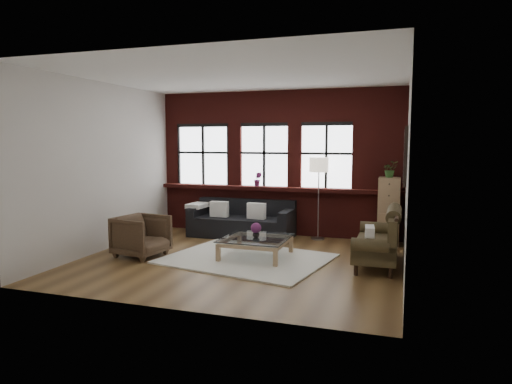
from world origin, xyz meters
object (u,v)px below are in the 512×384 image
(coffee_table, at_px, (256,248))
(drawer_chest, at_px, (389,211))
(armchair, at_px, (141,236))
(vintage_settee, at_px, (377,237))
(dark_sofa, at_px, (241,218))
(floor_lamp, at_px, (318,195))
(vase, at_px, (256,234))

(coffee_table, relative_size, drawer_chest, 0.84)
(drawer_chest, bearing_deg, armchair, -150.96)
(vintage_settee, height_order, drawer_chest, drawer_chest)
(vintage_settee, bearing_deg, dark_sofa, 153.85)
(vintage_settee, xyz_separation_m, coffee_table, (-2.08, -0.23, -0.28))
(drawer_chest, xyz_separation_m, floor_lamp, (-1.44, 0.08, 0.26))
(vase, distance_m, floor_lamp, 2.12)
(armchair, relative_size, floor_lamp, 0.44)
(armchair, distance_m, drawer_chest, 4.86)
(drawer_chest, bearing_deg, dark_sofa, -177.14)
(dark_sofa, xyz_separation_m, floor_lamp, (1.65, 0.23, 0.54))
(floor_lamp, bearing_deg, vase, -112.02)
(drawer_chest, bearing_deg, floor_lamp, 176.93)
(floor_lamp, bearing_deg, armchair, -138.99)
(armchair, height_order, coffee_table, armchair)
(dark_sofa, xyz_separation_m, vase, (0.88, -1.68, 0.03))
(dark_sofa, relative_size, vase, 16.67)
(vintage_settee, distance_m, armchair, 4.17)
(drawer_chest, bearing_deg, vase, -140.41)
(coffee_table, xyz_separation_m, vase, (-0.00, 0.00, 0.26))
(dark_sofa, height_order, armchair, dark_sofa)
(vintage_settee, relative_size, armchair, 2.12)
(floor_lamp, bearing_deg, dark_sofa, -172.01)
(dark_sofa, height_order, drawer_chest, drawer_chest)
(coffee_table, bearing_deg, dark_sofa, 117.72)
(dark_sofa, distance_m, vase, 1.90)
(armchair, bearing_deg, vintage_settee, -70.13)
(coffee_table, xyz_separation_m, drawer_chest, (2.22, 1.83, 0.50))
(floor_lamp, bearing_deg, vintage_settee, -52.25)
(armchair, bearing_deg, floor_lamp, -39.43)
(dark_sofa, bearing_deg, coffee_table, -62.28)
(vase, bearing_deg, floor_lamp, 67.98)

